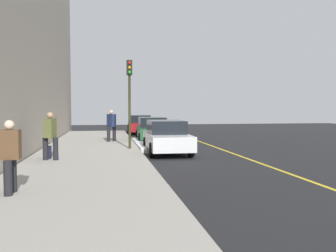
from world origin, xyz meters
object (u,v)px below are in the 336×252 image
(pedestrian_brown_coat, at_px, (10,155))
(parked_car_green, at_px, (152,129))
(pedestrian_olive_coat, at_px, (50,135))
(rolling_suitcase, at_px, (48,152))
(parked_car_white, at_px, (166,137))
(traffic_light_pole, at_px, (129,89))
(parked_car_red, at_px, (140,124))
(pedestrian_navy_coat, at_px, (111,125))

(pedestrian_brown_coat, bearing_deg, parked_car_green, 159.94)
(pedestrian_olive_coat, distance_m, rolling_suitcase, 0.83)
(parked_car_white, bearing_deg, traffic_light_pole, -113.75)
(traffic_light_pole, bearing_deg, parked_car_red, 172.33)
(traffic_light_pole, bearing_deg, parked_car_green, 161.14)
(rolling_suitcase, bearing_deg, parked_car_white, 113.13)
(parked_car_green, xyz_separation_m, parked_car_white, (5.81, -0.07, 0.00))
(pedestrian_brown_coat, distance_m, traffic_light_pole, 9.38)
(rolling_suitcase, bearing_deg, parked_car_red, 161.52)
(parked_car_red, height_order, pedestrian_brown_coat, pedestrian_brown_coat)
(pedestrian_brown_coat, distance_m, rolling_suitcase, 5.75)
(parked_car_red, bearing_deg, parked_car_white, 0.30)
(parked_car_white, bearing_deg, parked_car_red, -179.70)
(parked_car_white, height_order, traffic_light_pole, traffic_light_pole)
(parked_car_green, height_order, rolling_suitcase, parked_car_green)
(pedestrian_olive_coat, bearing_deg, traffic_light_pole, 135.84)
(parked_car_green, distance_m, pedestrian_navy_coat, 2.82)
(parked_car_white, xyz_separation_m, traffic_light_pole, (-0.73, -1.66, 2.25))
(traffic_light_pole, bearing_deg, parked_car_white, 66.25)
(pedestrian_navy_coat, xyz_separation_m, traffic_light_pole, (3.94, 0.81, 1.88))
(pedestrian_brown_coat, xyz_separation_m, traffic_light_pole, (-8.58, 3.25, 1.96))
(pedestrian_navy_coat, relative_size, traffic_light_pole, 0.43)
(parked_car_red, bearing_deg, parked_car_green, 1.15)
(pedestrian_navy_coat, bearing_deg, parked_car_white, 27.94)
(parked_car_red, relative_size, pedestrian_brown_coat, 2.70)
(parked_car_red, bearing_deg, rolling_suitcase, -18.48)
(pedestrian_navy_coat, distance_m, pedestrian_olive_coat, 7.57)
(parked_car_white, bearing_deg, pedestrian_brown_coat, -32.06)
(parked_car_green, bearing_deg, pedestrian_olive_coat, -30.44)
(pedestrian_navy_coat, bearing_deg, rolling_suitcase, -20.27)
(parked_car_red, bearing_deg, traffic_light_pole, -7.67)
(parked_car_green, xyz_separation_m, pedestrian_brown_coat, (13.65, -4.99, 0.28))
(pedestrian_navy_coat, relative_size, pedestrian_olive_coat, 1.02)
(parked_car_white, relative_size, rolling_suitcase, 5.50)
(pedestrian_navy_coat, height_order, pedestrian_brown_coat, pedestrian_navy_coat)
(parked_car_white, relative_size, pedestrian_olive_coat, 2.59)
(pedestrian_navy_coat, relative_size, rolling_suitcase, 2.17)
(parked_car_red, distance_m, rolling_suitcase, 15.53)
(parked_car_white, relative_size, pedestrian_navy_coat, 2.53)
(traffic_light_pole, bearing_deg, pedestrian_brown_coat, -20.76)
(pedestrian_brown_coat, height_order, rolling_suitcase, pedestrian_brown_coat)
(pedestrian_brown_coat, relative_size, rolling_suitcase, 1.99)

